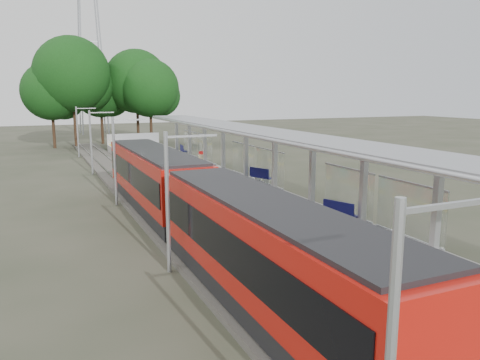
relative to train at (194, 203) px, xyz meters
name	(u,v)px	position (x,y,z in m)	size (l,w,h in m)	color
ground	(432,319)	(4.50, -9.37, -2.05)	(200.00, 200.00, 0.00)	#474438
trackbed	(142,197)	(0.00, 10.63, -1.93)	(3.00, 70.00, 0.24)	#59544C
platform	(207,186)	(4.50, 10.63, -1.55)	(6.00, 50.00, 1.00)	gray
tactile_strip	(171,182)	(1.95, 10.63, -1.04)	(0.60, 50.00, 0.02)	gold
end_fence	(134,139)	(4.50, 35.58, -0.45)	(6.00, 0.10, 1.20)	#9EA0A5
train	(194,203)	(0.00, 0.00, 0.00)	(2.74, 27.60, 3.62)	black
canopy	(252,136)	(6.11, 6.82, 2.15)	(3.27, 38.00, 3.66)	#9EA0A5
pylon	(88,17)	(3.50, 63.63, 16.95)	(8.00, 4.00, 38.00)	#9EA0A5
tree_cluster	(102,83)	(2.48, 43.93, 6.02)	(19.27, 11.97, 13.72)	#382316
catenary_masts	(116,158)	(-1.72, 9.63, 0.86)	(2.08, 48.16, 5.40)	#9EA0A5
bench_near	(340,212)	(6.04, -2.44, -0.49)	(1.04, 1.62, 1.07)	#0E0F4A
bench_mid	(261,176)	(6.97, 7.36, -0.48)	(1.06, 1.64, 1.08)	#0E0F4A
bench_far	(183,150)	(6.63, 23.11, -0.52)	(0.62, 1.52, 1.01)	#0E0F4A
info_pillar_far	(201,164)	(4.90, 12.99, -0.35)	(0.37, 0.37, 1.63)	beige
litter_bin	(213,170)	(5.19, 11.31, -0.59)	(0.45, 0.45, 0.93)	#9EA0A5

